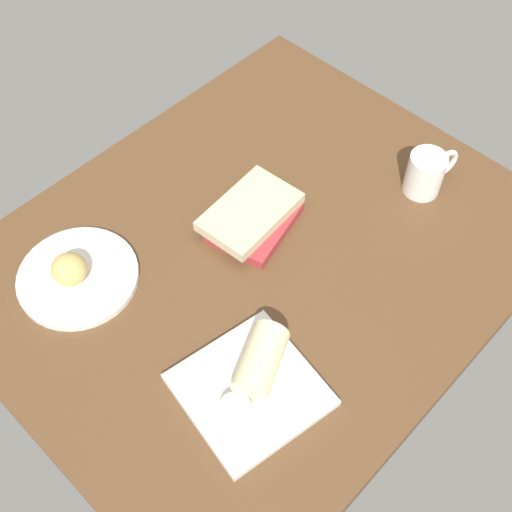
% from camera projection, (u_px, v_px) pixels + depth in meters
% --- Properties ---
extents(dining_table, '(1.10, 0.90, 0.04)m').
position_uv_depth(dining_table, '(259.00, 256.00, 1.37)').
color(dining_table, brown).
rests_on(dining_table, ground).
extents(round_plate, '(0.24, 0.24, 0.01)m').
position_uv_depth(round_plate, '(78.00, 277.00, 1.31)').
color(round_plate, white).
rests_on(round_plate, dining_table).
extents(scone_pastry, '(0.08, 0.08, 0.06)m').
position_uv_depth(scone_pastry, '(69.00, 269.00, 1.27)').
color(scone_pastry, tan).
rests_on(scone_pastry, round_plate).
extents(square_plate, '(0.26, 0.26, 0.02)m').
position_uv_depth(square_plate, '(250.00, 390.00, 1.17)').
color(square_plate, white).
rests_on(square_plate, dining_table).
extents(sauce_cup, '(0.06, 0.06, 0.03)m').
position_uv_depth(sauce_cup, '(235.00, 409.00, 1.12)').
color(sauce_cup, silver).
rests_on(sauce_cup, square_plate).
extents(breakfast_wrap, '(0.14, 0.11, 0.07)m').
position_uv_depth(breakfast_wrap, '(261.00, 361.00, 1.15)').
color(breakfast_wrap, beige).
rests_on(breakfast_wrap, square_plate).
extents(book_stack, '(0.21, 0.18, 0.05)m').
position_uv_depth(book_stack, '(252.00, 217.00, 1.37)').
color(book_stack, '#A53338').
rests_on(book_stack, dining_table).
extents(coffee_mug, '(0.13, 0.08, 0.10)m').
position_uv_depth(coffee_mug, '(427.00, 173.00, 1.41)').
color(coffee_mug, white).
rests_on(coffee_mug, dining_table).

